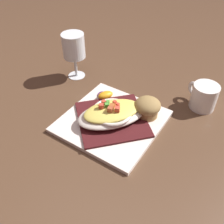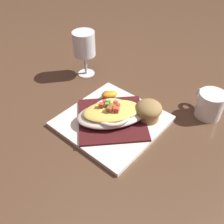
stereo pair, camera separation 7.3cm
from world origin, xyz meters
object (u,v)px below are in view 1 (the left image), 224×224
Objects in this scene: orange_garnish at (105,95)px; coffee_mug at (203,97)px; muffin at (147,107)px; stemmed_glass at (74,48)px; gratin_dish at (112,113)px; square_plate at (112,121)px.

coffee_mug reaches higher than orange_garnish.
muffin is 0.19m from coffee_mug.
muffin is 0.48× the size of stemmed_glass.
muffin reaches higher than orange_garnish.
stemmed_glass reaches higher than coffee_mug.
gratin_dish reaches higher than orange_garnish.
square_plate is at bearing 10.77° from gratin_dish.
square_plate is 3.50× the size of muffin.
stemmed_glass is at bearing 177.59° from coffee_mug.
muffin is 0.33m from stemmed_glass.
coffee_mug is (0.29, 0.08, 0.01)m from orange_garnish.
stemmed_glass is (-0.45, 0.02, 0.07)m from coffee_mug.
coffee_mug is (0.15, 0.11, -0.01)m from muffin.
gratin_dish is 0.29m from coffee_mug.
gratin_dish reaches higher than square_plate.
square_plate is 1.19× the size of gratin_dish.
stemmed_glass is (-0.30, 0.13, 0.07)m from muffin.
orange_garnish is at bearing -164.93° from coffee_mug.
stemmed_glass reaches higher than square_plate.
orange_garnish is at bearing -32.98° from stemmed_glass.
gratin_dish is 0.10m from muffin.
square_plate is 0.11m from muffin.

